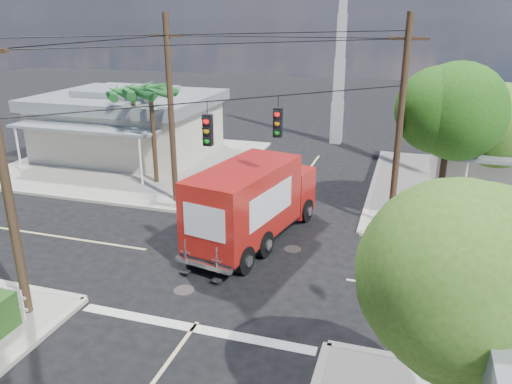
% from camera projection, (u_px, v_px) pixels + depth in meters
% --- Properties ---
extents(ground, '(120.00, 120.00, 0.00)m').
position_uv_depth(ground, '(240.00, 264.00, 18.83)').
color(ground, black).
rests_on(ground, ground).
extents(sidewalk_ne, '(14.12, 14.12, 0.14)m').
position_uv_depth(sidewalk_ne, '(510.00, 197.00, 25.52)').
color(sidewalk_ne, gray).
rests_on(sidewalk_ne, ground).
extents(sidewalk_nw, '(14.12, 14.12, 0.14)m').
position_uv_depth(sidewalk_nw, '(135.00, 162.00, 31.66)').
color(sidewalk_nw, gray).
rests_on(sidewalk_nw, ground).
extents(road_markings, '(32.00, 32.00, 0.01)m').
position_uv_depth(road_markings, '(226.00, 282.00, 17.51)').
color(road_markings, beige).
rests_on(road_markings, ground).
extents(building_nw, '(10.80, 10.20, 4.30)m').
position_uv_depth(building_nw, '(129.00, 122.00, 32.68)').
color(building_nw, beige).
rests_on(building_nw, sidewalk_nw).
extents(radio_tower, '(0.80, 0.80, 17.00)m').
position_uv_depth(radio_tower, '(340.00, 64.00, 34.78)').
color(radio_tower, silver).
rests_on(radio_tower, ground).
extents(tree_ne_front, '(4.21, 4.14, 6.66)m').
position_uv_depth(tree_ne_front, '(450.00, 117.00, 21.27)').
color(tree_ne_front, '#422D1C').
rests_on(tree_ne_front, sidewalk_ne).
extents(tree_ne_back, '(3.77, 3.66, 5.82)m').
position_uv_depth(tree_ne_back, '(507.00, 124.00, 22.71)').
color(tree_ne_back, '#422D1C').
rests_on(tree_ne_back, sidewalk_ne).
extents(tree_se, '(3.67, 3.54, 5.62)m').
position_uv_depth(tree_se, '(473.00, 299.00, 8.99)').
color(tree_se, '#422D1C').
rests_on(tree_se, sidewalk_se).
extents(palm_nw_front, '(3.01, 3.08, 5.59)m').
position_uv_depth(palm_nw_front, '(151.00, 93.00, 26.00)').
color(palm_nw_front, '#422D1C').
rests_on(palm_nw_front, sidewalk_nw).
extents(palm_nw_back, '(3.01, 3.08, 5.19)m').
position_uv_depth(palm_nw_back, '(132.00, 94.00, 28.04)').
color(palm_nw_back, '#422D1C').
rests_on(palm_nw_back, sidewalk_nw).
extents(utility_poles, '(12.00, 10.68, 9.00)m').
position_uv_depth(utility_poles, '(214.00, 131.00, 19.15)').
color(utility_poles, '#473321').
rests_on(utility_poles, ground).
extents(vending_boxes, '(1.90, 0.50, 1.10)m').
position_uv_depth(vending_boxes, '(422.00, 208.00, 22.34)').
color(vending_boxes, '#AD2B1E').
rests_on(vending_boxes, sidewalk_ne).
extents(delivery_truck, '(3.77, 8.00, 3.34)m').
position_uv_depth(delivery_truck, '(253.00, 202.00, 20.25)').
color(delivery_truck, black).
rests_on(delivery_truck, ground).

